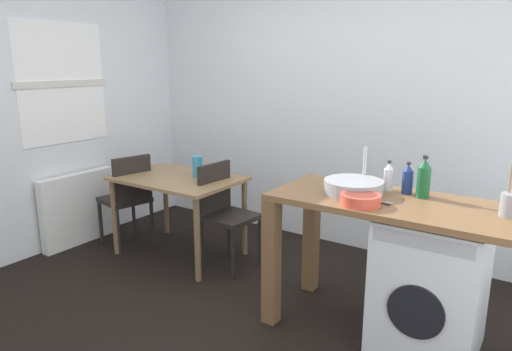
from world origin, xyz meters
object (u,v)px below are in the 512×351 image
at_px(chair_opposite, 224,209).
at_px(bottle_squat_brown, 408,179).
at_px(dining_table, 178,187).
at_px(bottle_clear_small, 424,179).
at_px(chair_person_seat, 128,195).
at_px(mixing_bowl, 361,199).
at_px(bottle_tall_green, 389,177).
at_px(utensil_crock, 511,204).
at_px(washing_machine, 430,284).
at_px(vase, 198,167).

distance_m(chair_opposite, bottle_squat_brown, 1.65).
distance_m(dining_table, bottle_clear_small, 2.19).
distance_m(chair_person_seat, mixing_bowl, 2.49).
distance_m(bottle_tall_green, utensil_crock, 0.75).
height_order(bottle_tall_green, bottle_squat_brown, bottle_squat_brown).
xyz_separation_m(mixing_bowl, utensil_crock, (0.76, 0.25, 0.03)).
relative_size(washing_machine, mixing_bowl, 3.59).
bearing_deg(mixing_bowl, washing_machine, 26.50).
xyz_separation_m(dining_table, bottle_tall_green, (1.92, -0.02, 0.37)).
bearing_deg(dining_table, vase, 33.69).
distance_m(dining_table, mixing_bowl, 1.96).
bearing_deg(dining_table, washing_machine, -5.75).
bearing_deg(bottle_clear_small, utensil_crock, -12.61).
xyz_separation_m(chair_opposite, bottle_squat_brown, (1.57, -0.08, 0.51)).
height_order(washing_machine, vase, vase).
xyz_separation_m(bottle_clear_small, vase, (-2.00, 0.17, -0.20)).
bearing_deg(bottle_tall_green, washing_machine, -29.48).
height_order(bottle_squat_brown, bottle_clear_small, bottle_clear_small).
bearing_deg(bottle_clear_small, chair_person_seat, -178.94).
height_order(bottle_tall_green, mixing_bowl, bottle_tall_green).
relative_size(chair_opposite, bottle_squat_brown, 4.37).
bearing_deg(washing_machine, bottle_clear_small, 128.70).
xyz_separation_m(bottle_tall_green, vase, (-1.77, 0.12, -0.17)).
xyz_separation_m(chair_person_seat, chair_opposite, (1.02, 0.17, 0.00)).
distance_m(bottle_tall_green, bottle_squat_brown, 0.13).
xyz_separation_m(bottle_clear_small, utensil_crock, (0.50, -0.11, -0.05)).
bearing_deg(bottle_clear_small, dining_table, 178.24).
relative_size(chair_opposite, washing_machine, 1.05).
distance_m(washing_machine, bottle_squat_brown, 0.66).
bearing_deg(bottle_squat_brown, bottle_clear_small, -19.65).
bearing_deg(vase, bottle_tall_green, -3.97).
xyz_separation_m(chair_person_seat, vase, (0.70, 0.22, 0.33)).
height_order(washing_machine, bottle_squat_brown, bottle_squat_brown).
height_order(chair_person_seat, bottle_clear_small, bottle_clear_small).
bearing_deg(bottle_squat_brown, utensil_crock, -13.91).
height_order(bottle_tall_green, vase, bottle_tall_green).
xyz_separation_m(bottle_tall_green, bottle_squat_brown, (0.13, -0.00, 0.00)).
relative_size(washing_machine, bottle_tall_green, 4.29).
distance_m(chair_person_seat, bottle_squat_brown, 2.64).
bearing_deg(mixing_bowl, dining_table, 167.23).
xyz_separation_m(dining_table, chair_person_seat, (-0.55, -0.12, -0.14)).
xyz_separation_m(dining_table, bottle_squat_brown, (2.04, -0.03, 0.37)).
distance_m(utensil_crock, vase, 2.52).
xyz_separation_m(chair_person_seat, utensil_crock, (3.20, -0.06, 0.48)).
relative_size(chair_opposite, bottle_clear_small, 3.35).
bearing_deg(bottle_tall_green, mixing_bowl, -94.23).
xyz_separation_m(mixing_bowl, vase, (-1.74, 0.53, -0.12)).
bearing_deg(bottle_tall_green, dining_table, 179.32).
bearing_deg(washing_machine, chair_person_seat, 177.70).
bearing_deg(chair_person_seat, bottle_clear_small, -76.47).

